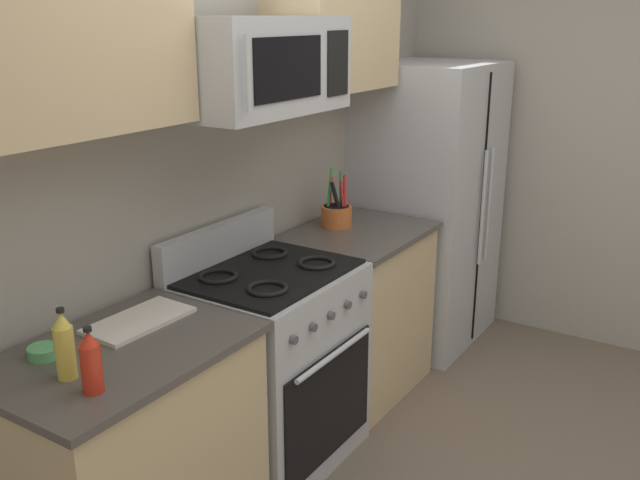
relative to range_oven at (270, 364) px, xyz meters
The scene contains 14 objects.
wall_back 0.91m from the range_oven, 90.00° to the left, with size 8.00×0.10×2.60m, color #9E998E.
counter_left 0.84m from the range_oven, behind, with size 0.91×0.62×0.91m.
range_oven is the anchor object (origin of this frame).
counter_right 0.78m from the range_oven, ahead, with size 0.79×0.62×0.91m.
refrigerator 1.67m from the range_oven, ahead, with size 0.85×0.73×1.72m.
wall_right 2.39m from the range_oven, 16.76° to the right, with size 0.10×8.00×2.60m, color #9E998E.
microwave 1.32m from the range_oven, 90.01° to the left, with size 0.79×0.44×0.38m.
upper_cabinets_left 1.77m from the range_oven, 169.44° to the left, with size 0.90×0.34×0.78m.
upper_cabinets_right 1.74m from the range_oven, 11.35° to the left, with size 0.78×0.34×0.78m.
utensil_crock 0.95m from the range_oven, ahead, with size 0.17×0.17×0.31m.
cutting_board 0.80m from the range_oven, behind, with size 0.39×0.21×0.02m, color silver.
bottle_hot_sauce 1.22m from the range_oven, behind, with size 0.06×0.06×0.21m.
bottle_oil 1.21m from the range_oven, behind, with size 0.06×0.06×0.23m.
prep_bowl 1.14m from the range_oven, behind, with size 0.10×0.10×0.04m.
Camera 1 is at (-2.31, -1.10, 1.99)m, focal length 39.69 mm.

